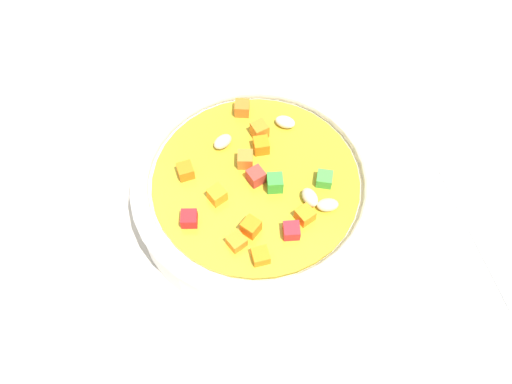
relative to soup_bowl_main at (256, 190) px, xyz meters
The scene contains 4 objects.
ground_plane 3.73cm from the soup_bowl_main, 154.39° to the left, with size 140.00×140.00×2.00cm, color #BAB2A0.
soup_bowl_main is the anchor object (origin of this frame).
spoon 17.82cm from the soup_bowl_main, 34.18° to the left, with size 15.21×18.30×0.84cm.
side_bowl_small 22.27cm from the soup_bowl_main, 158.91° to the right, with size 14.64×14.64×4.64cm.
Camera 1 is at (9.81, -21.84, 43.59)cm, focal length 38.97 mm.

